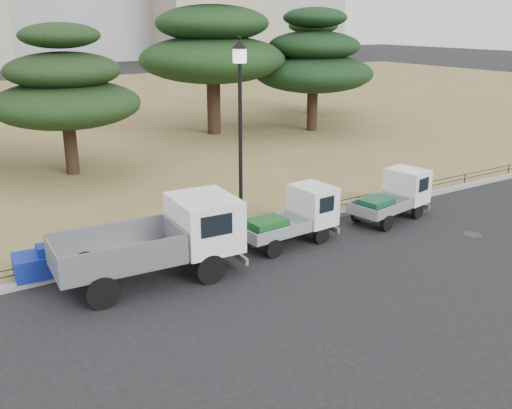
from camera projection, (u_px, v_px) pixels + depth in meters
ground at (292, 265)px, 16.64m from camera, size 220.00×220.00×0.00m
lawn at (47, 117)px, 41.26m from camera, size 120.00×56.00×0.15m
curb at (246, 235)px, 18.71m from camera, size 120.00×0.25×0.16m
truck_large at (159, 238)px, 15.38m from camera, size 5.06×2.25×2.16m
truck_kei_front at (293, 217)px, 18.09m from camera, size 3.36×1.63×1.73m
truck_kei_rear at (394, 196)px, 20.26m from camera, size 3.39×1.90×1.67m
street_lamp at (240, 106)px, 17.64m from camera, size 0.55×0.55×6.10m
pipe_fence at (244, 223)px, 18.72m from camera, size 38.00×0.04×0.40m
tarp_pile at (40, 263)px, 15.56m from camera, size 1.36×1.03×0.87m
manhole at (472, 235)px, 18.96m from camera, size 0.60×0.60×0.01m
pine_center_left at (65, 89)px, 24.70m from camera, size 6.46×6.46×6.57m
pine_center_right at (212, 43)px, 33.25m from camera, size 8.68×8.68×9.21m
pine_east_near at (314, 61)px, 34.64m from camera, size 7.30×7.30×7.37m
pine_east_far at (312, 59)px, 41.18m from camera, size 6.74×6.74×6.78m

